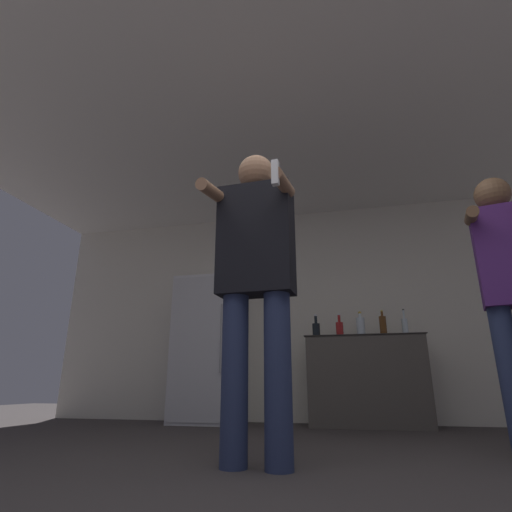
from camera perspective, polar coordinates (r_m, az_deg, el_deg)
The scene contains 11 objects.
wall_back at distance 4.94m, azimuth 9.58°, elevation -7.61°, with size 7.00×0.06×2.55m.
ceiling_slab at distance 3.84m, azimuth 6.78°, elevation 16.51°, with size 7.00×3.86×0.05m.
refrigerator at distance 4.81m, azimuth -6.63°, elevation -12.95°, with size 0.76×0.65×1.64m.
counter at distance 4.55m, azimuth 15.50°, elevation -16.78°, with size 1.22×0.60×0.91m.
bottle_tall_gin at distance 4.57m, azimuth 17.69°, elevation -9.45°, with size 0.07×0.07×0.28m.
bottle_dark_rum at distance 4.55m, azimuth 11.86°, elevation -10.11°, with size 0.08×0.08×0.26m.
bottle_brown_liquor at distance 4.55m, azimuth 14.73°, elevation -9.71°, with size 0.09×0.09×0.28m.
bottle_red_label at distance 4.59m, azimuth 20.51°, elevation -9.37°, with size 0.06×0.06×0.29m.
bottle_amber_bourbon at distance 4.56m, azimuth 8.59°, elevation -10.32°, with size 0.08×0.08×0.26m.
person_woman_foreground at distance 2.32m, azimuth -0.04°, elevation -2.68°, with size 0.51×0.50×1.80m.
person_man_side at distance 2.94m, azimuth 32.61°, elevation -3.58°, with size 0.44×0.48×1.74m.
Camera 1 is at (0.28, -1.49, 0.41)m, focal length 28.00 mm.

